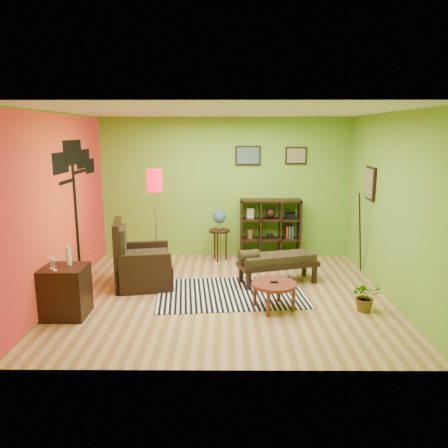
{
  "coord_description": "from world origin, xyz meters",
  "views": [
    {
      "loc": [
        0.02,
        -6.51,
        2.5
      ],
      "look_at": [
        -0.02,
        0.39,
        1.05
      ],
      "focal_mm": 35.0,
      "sensor_mm": 36.0,
      "label": 1
    }
  ],
  "objects_px": {
    "globe_table": "(219,222)",
    "bench": "(276,261)",
    "coffee_table": "(274,286)",
    "cube_shelf": "(271,229)",
    "armchair": "(140,266)",
    "floor_lamp": "(155,190)",
    "side_cabinet": "(65,291)",
    "potted_plant": "(365,299)"
  },
  "relations": [
    {
      "from": "bench",
      "to": "potted_plant",
      "type": "distance_m",
      "value": 1.65
    },
    {
      "from": "coffee_table",
      "to": "cube_shelf",
      "type": "relative_size",
      "value": 0.54
    },
    {
      "from": "floor_lamp",
      "to": "bench",
      "type": "relative_size",
      "value": 1.33
    },
    {
      "from": "side_cabinet",
      "to": "floor_lamp",
      "type": "relative_size",
      "value": 0.55
    },
    {
      "from": "globe_table",
      "to": "cube_shelf",
      "type": "distance_m",
      "value": 1.06
    },
    {
      "from": "armchair",
      "to": "side_cabinet",
      "type": "height_order",
      "value": "armchair"
    },
    {
      "from": "coffee_table",
      "to": "side_cabinet",
      "type": "height_order",
      "value": "side_cabinet"
    },
    {
      "from": "coffee_table",
      "to": "floor_lamp",
      "type": "distance_m",
      "value": 2.75
    },
    {
      "from": "floor_lamp",
      "to": "bench",
      "type": "bearing_deg",
      "value": -12.74
    },
    {
      "from": "globe_table",
      "to": "potted_plant",
      "type": "distance_m",
      "value": 3.33
    },
    {
      "from": "side_cabinet",
      "to": "cube_shelf",
      "type": "bearing_deg",
      "value": 42.68
    },
    {
      "from": "side_cabinet",
      "to": "globe_table",
      "type": "relative_size",
      "value": 1.01
    },
    {
      "from": "potted_plant",
      "to": "coffee_table",
      "type": "bearing_deg",
      "value": 177.4
    },
    {
      "from": "cube_shelf",
      "to": "coffee_table",
      "type": "bearing_deg",
      "value": -94.5
    },
    {
      "from": "bench",
      "to": "potted_plant",
      "type": "height_order",
      "value": "bench"
    },
    {
      "from": "coffee_table",
      "to": "globe_table",
      "type": "distance_m",
      "value": 2.6
    },
    {
      "from": "globe_table",
      "to": "floor_lamp",
      "type": "bearing_deg",
      "value": -141.83
    },
    {
      "from": "side_cabinet",
      "to": "floor_lamp",
      "type": "bearing_deg",
      "value": 61.8
    },
    {
      "from": "armchair",
      "to": "side_cabinet",
      "type": "bearing_deg",
      "value": -122.65
    },
    {
      "from": "armchair",
      "to": "potted_plant",
      "type": "distance_m",
      "value": 3.57
    },
    {
      "from": "side_cabinet",
      "to": "globe_table",
      "type": "xyz_separation_m",
      "value": [
        2.08,
        2.7,
        0.41
      ]
    },
    {
      "from": "side_cabinet",
      "to": "globe_table",
      "type": "bearing_deg",
      "value": 52.31
    },
    {
      "from": "side_cabinet",
      "to": "potted_plant",
      "type": "distance_m",
      "value": 4.22
    },
    {
      "from": "coffee_table",
      "to": "potted_plant",
      "type": "bearing_deg",
      "value": -2.6
    },
    {
      "from": "globe_table",
      "to": "armchair",
      "type": "bearing_deg",
      "value": -131.52
    },
    {
      "from": "bench",
      "to": "floor_lamp",
      "type": "bearing_deg",
      "value": 167.26
    },
    {
      "from": "armchair",
      "to": "globe_table",
      "type": "bearing_deg",
      "value": 48.48
    },
    {
      "from": "coffee_table",
      "to": "armchair",
      "type": "xyz_separation_m",
      "value": [
        -2.11,
        0.98,
        -0.01
      ]
    },
    {
      "from": "armchair",
      "to": "floor_lamp",
      "type": "height_order",
      "value": "floor_lamp"
    },
    {
      "from": "coffee_table",
      "to": "globe_table",
      "type": "xyz_separation_m",
      "value": [
        -0.82,
        2.43,
        0.43
      ]
    },
    {
      "from": "coffee_table",
      "to": "armchair",
      "type": "height_order",
      "value": "armchair"
    },
    {
      "from": "globe_table",
      "to": "bench",
      "type": "xyz_separation_m",
      "value": [
        0.97,
        -1.34,
        -0.38
      ]
    },
    {
      "from": "bench",
      "to": "potted_plant",
      "type": "bearing_deg",
      "value": -45.08
    },
    {
      "from": "coffee_table",
      "to": "armchair",
      "type": "relative_size",
      "value": 0.58
    },
    {
      "from": "floor_lamp",
      "to": "coffee_table",
      "type": "bearing_deg",
      "value": -39.11
    },
    {
      "from": "armchair",
      "to": "floor_lamp",
      "type": "distance_m",
      "value": 1.34
    },
    {
      "from": "potted_plant",
      "to": "globe_table",
      "type": "bearing_deg",
      "value": 130.41
    },
    {
      "from": "floor_lamp",
      "to": "cube_shelf",
      "type": "relative_size",
      "value": 1.56
    },
    {
      "from": "globe_table",
      "to": "bench",
      "type": "distance_m",
      "value": 1.69
    },
    {
      "from": "side_cabinet",
      "to": "bench",
      "type": "xyz_separation_m",
      "value": [
        3.05,
        1.36,
        0.04
      ]
    },
    {
      "from": "coffee_table",
      "to": "side_cabinet",
      "type": "xyz_separation_m",
      "value": [
        -2.91,
        -0.26,
        0.02
      ]
    },
    {
      "from": "coffee_table",
      "to": "globe_table",
      "type": "relative_size",
      "value": 0.63
    }
  ]
}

